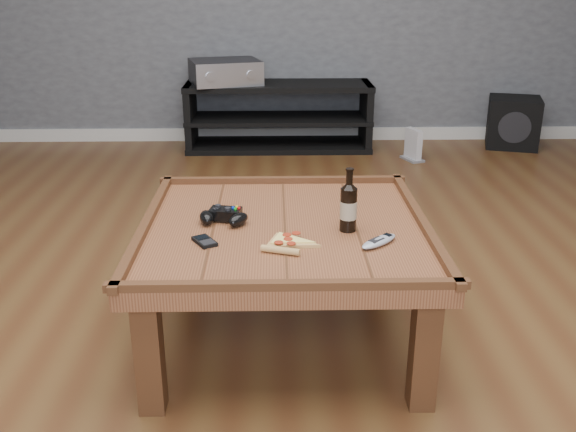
{
  "coord_description": "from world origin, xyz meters",
  "views": [
    {
      "loc": [
        -0.03,
        -2.1,
        1.29
      ],
      "look_at": [
        0.01,
        -0.09,
        0.52
      ],
      "focal_mm": 40.0,
      "sensor_mm": 36.0,
      "label": 1
    }
  ],
  "objects_px": {
    "coffee_table": "(285,241)",
    "subwoofer": "(513,122)",
    "smartphone": "(205,241)",
    "pizza_slice": "(287,243)",
    "media_console": "(279,117)",
    "av_receiver": "(225,72)",
    "game_controller": "(224,216)",
    "game_console": "(413,146)",
    "remote_control": "(379,241)",
    "beer_bottle": "(348,206)"
  },
  "relations": [
    {
      "from": "remote_control",
      "to": "av_receiver",
      "type": "relative_size",
      "value": 0.26
    },
    {
      "from": "coffee_table",
      "to": "beer_bottle",
      "type": "xyz_separation_m",
      "value": [
        0.22,
        -0.05,
        0.15
      ]
    },
    {
      "from": "smartphone",
      "to": "beer_bottle",
      "type": "bearing_deg",
      "value": -18.99
    },
    {
      "from": "smartphone",
      "to": "remote_control",
      "type": "height_order",
      "value": "remote_control"
    },
    {
      "from": "coffee_table",
      "to": "game_controller",
      "type": "distance_m",
      "value": 0.23
    },
    {
      "from": "game_controller",
      "to": "media_console",
      "type": "bearing_deg",
      "value": 96.9
    },
    {
      "from": "pizza_slice",
      "to": "game_console",
      "type": "relative_size",
      "value": 1.13
    },
    {
      "from": "media_console",
      "to": "smartphone",
      "type": "relative_size",
      "value": 12.6
    },
    {
      "from": "smartphone",
      "to": "subwoofer",
      "type": "height_order",
      "value": "smartphone"
    },
    {
      "from": "pizza_slice",
      "to": "smartphone",
      "type": "relative_size",
      "value": 2.32
    },
    {
      "from": "smartphone",
      "to": "coffee_table",
      "type": "bearing_deg",
      "value": -1.15
    },
    {
      "from": "game_console",
      "to": "beer_bottle",
      "type": "bearing_deg",
      "value": -128.29
    },
    {
      "from": "subwoofer",
      "to": "game_console",
      "type": "xyz_separation_m",
      "value": [
        -0.85,
        -0.38,
        -0.08
      ]
    },
    {
      "from": "game_controller",
      "to": "game_console",
      "type": "height_order",
      "value": "game_controller"
    },
    {
      "from": "smartphone",
      "to": "subwoofer",
      "type": "relative_size",
      "value": 0.24
    },
    {
      "from": "pizza_slice",
      "to": "av_receiver",
      "type": "xyz_separation_m",
      "value": [
        -0.4,
        2.92,
        0.13
      ]
    },
    {
      "from": "coffee_table",
      "to": "pizza_slice",
      "type": "xyz_separation_m",
      "value": [
        0.0,
        -0.17,
        0.07
      ]
    },
    {
      "from": "beer_bottle",
      "to": "smartphone",
      "type": "height_order",
      "value": "beer_bottle"
    },
    {
      "from": "game_console",
      "to": "remote_control",
      "type": "bearing_deg",
      "value": -125.64
    },
    {
      "from": "smartphone",
      "to": "av_receiver",
      "type": "distance_m",
      "value": 2.9
    },
    {
      "from": "coffee_table",
      "to": "pizza_slice",
      "type": "relative_size",
      "value": 3.99
    },
    {
      "from": "smartphone",
      "to": "game_console",
      "type": "height_order",
      "value": "smartphone"
    },
    {
      "from": "pizza_slice",
      "to": "subwoofer",
      "type": "height_order",
      "value": "pizza_slice"
    },
    {
      "from": "game_controller",
      "to": "smartphone",
      "type": "xyz_separation_m",
      "value": [
        -0.05,
        -0.18,
        -0.02
      ]
    },
    {
      "from": "beer_bottle",
      "to": "game_console",
      "type": "relative_size",
      "value": 0.97
    },
    {
      "from": "pizza_slice",
      "to": "av_receiver",
      "type": "height_order",
      "value": "av_receiver"
    },
    {
      "from": "coffee_table",
      "to": "game_controller",
      "type": "relative_size",
      "value": 5.35
    },
    {
      "from": "beer_bottle",
      "to": "av_receiver",
      "type": "distance_m",
      "value": 2.86
    },
    {
      "from": "remote_control",
      "to": "av_receiver",
      "type": "distance_m",
      "value": 3.01
    },
    {
      "from": "coffee_table",
      "to": "subwoofer",
      "type": "height_order",
      "value": "coffee_table"
    },
    {
      "from": "coffee_table",
      "to": "subwoofer",
      "type": "xyz_separation_m",
      "value": [
        1.82,
        2.77,
        -0.2
      ]
    },
    {
      "from": "smartphone",
      "to": "pizza_slice",
      "type": "bearing_deg",
      "value": -35.41
    },
    {
      "from": "coffee_table",
      "to": "pizza_slice",
      "type": "distance_m",
      "value": 0.19
    },
    {
      "from": "game_controller",
      "to": "game_console",
      "type": "bearing_deg",
      "value": 74.73
    },
    {
      "from": "media_console",
      "to": "av_receiver",
      "type": "relative_size",
      "value": 2.4
    },
    {
      "from": "smartphone",
      "to": "av_receiver",
      "type": "relative_size",
      "value": 0.19
    },
    {
      "from": "subwoofer",
      "to": "coffee_table",
      "type": "bearing_deg",
      "value": -107.16
    },
    {
      "from": "remote_control",
      "to": "game_console",
      "type": "xyz_separation_m",
      "value": [
        0.66,
        2.56,
        -0.36
      ]
    },
    {
      "from": "media_console",
      "to": "smartphone",
      "type": "xyz_separation_m",
      "value": [
        -0.27,
        -2.9,
        0.21
      ]
    },
    {
      "from": "game_controller",
      "to": "av_receiver",
      "type": "distance_m",
      "value": 2.72
    },
    {
      "from": "beer_bottle",
      "to": "av_receiver",
      "type": "relative_size",
      "value": 0.38
    },
    {
      "from": "media_console",
      "to": "smartphone",
      "type": "distance_m",
      "value": 2.92
    },
    {
      "from": "game_console",
      "to": "game_controller",
      "type": "bearing_deg",
      "value": -137.84
    },
    {
      "from": "beer_bottle",
      "to": "pizza_slice",
      "type": "distance_m",
      "value": 0.26
    },
    {
      "from": "av_receiver",
      "to": "coffee_table",
      "type": "bearing_deg",
      "value": -97.0
    },
    {
      "from": "remote_control",
      "to": "game_controller",
      "type": "bearing_deg",
      "value": -154.43
    },
    {
      "from": "coffee_table",
      "to": "smartphone",
      "type": "distance_m",
      "value": 0.31
    },
    {
      "from": "pizza_slice",
      "to": "game_console",
      "type": "bearing_deg",
      "value": 87.44
    },
    {
      "from": "remote_control",
      "to": "av_receiver",
      "type": "xyz_separation_m",
      "value": [
        -0.7,
        2.92,
        0.12
      ]
    },
    {
      "from": "av_receiver",
      "to": "subwoofer",
      "type": "bearing_deg",
      "value": -14.54
    }
  ]
}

